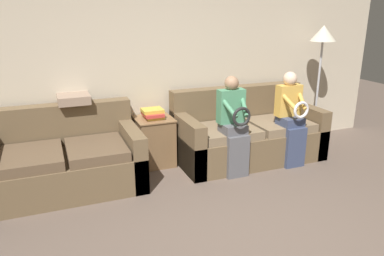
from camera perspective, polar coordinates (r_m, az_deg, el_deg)
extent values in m
cube|color=beige|center=(4.98, -3.87, 9.91)|extent=(6.66, 0.06, 2.55)
cube|color=brown|center=(5.11, 8.57, -2.46)|extent=(1.93, 0.91, 0.41)
cube|color=brown|center=(5.26, 6.88, 3.55)|extent=(1.93, 0.20, 0.52)
cube|color=brown|center=(4.70, -0.76, -2.37)|extent=(0.16, 0.91, 0.67)
cube|color=brown|center=(5.55, 16.59, 0.06)|extent=(0.16, 0.91, 0.67)
cube|color=#7A664C|center=(4.75, 5.10, -0.54)|extent=(0.76, 0.67, 0.11)
cube|color=#7A664C|center=(5.15, 13.14, 0.51)|extent=(0.76, 0.67, 0.11)
cube|color=brown|center=(4.47, -18.58, -6.31)|extent=(1.66, 0.99, 0.40)
cube|color=brown|center=(4.69, -19.43, 0.54)|extent=(1.66, 0.20, 0.49)
cube|color=brown|center=(4.50, -9.21, -3.70)|extent=(0.16, 0.99, 0.65)
cube|color=brown|center=(4.28, -23.28, -4.20)|extent=(0.63, 0.75, 0.11)
cube|color=brown|center=(4.30, -14.39, -3.17)|extent=(0.63, 0.75, 0.11)
cube|color=#56565B|center=(4.53, 6.93, -4.34)|extent=(0.28, 0.10, 0.52)
cube|color=#56565B|center=(4.53, 6.25, -0.03)|extent=(0.28, 0.28, 0.11)
cube|color=#4C8E66|center=(4.52, 5.94, 3.34)|extent=(0.33, 0.14, 0.41)
sphere|color=#A37A5B|center=(4.46, 6.06, 6.83)|extent=(0.17, 0.17, 0.17)
torus|color=black|center=(4.31, 7.56, 1.71)|extent=(0.23, 0.04, 0.23)
cylinder|color=#4C8E66|center=(4.35, 5.57, 3.20)|extent=(0.13, 0.31, 0.23)
cylinder|color=#4C8E66|center=(4.45, 7.93, 3.43)|extent=(0.13, 0.31, 0.23)
cube|color=#384260|center=(4.95, 15.38, -2.88)|extent=(0.27, 0.10, 0.52)
cube|color=#384260|center=(4.96, 14.72, 1.04)|extent=(0.27, 0.28, 0.11)
cube|color=gold|center=(4.95, 14.47, 4.10)|extent=(0.32, 0.14, 0.40)
sphere|color=beige|center=(4.89, 14.73, 7.28)|extent=(0.18, 0.18, 0.18)
torus|color=silver|center=(4.76, 16.30, 2.65)|extent=(0.22, 0.04, 0.22)
cylinder|color=gold|center=(4.78, 14.47, 4.00)|extent=(0.13, 0.31, 0.22)
cylinder|color=gold|center=(4.90, 16.37, 4.16)|extent=(0.13, 0.31, 0.22)
cube|color=brown|center=(4.86, -5.74, -2.02)|extent=(0.45, 0.45, 0.63)
cube|color=brown|center=(4.77, -5.85, 1.42)|extent=(0.47, 0.47, 0.02)
cube|color=gold|center=(4.77, -5.89, 1.77)|extent=(0.22, 0.28, 0.04)
cube|color=#BC3833|center=(4.74, -6.02, 2.14)|extent=(0.24, 0.29, 0.04)
cube|color=gold|center=(4.75, -6.07, 2.67)|extent=(0.26, 0.23, 0.04)
cylinder|color=#2D2B28|center=(6.01, 17.84, -1.96)|extent=(0.26, 0.26, 0.02)
cylinder|color=#B7B7BC|center=(5.81, 18.54, 5.08)|extent=(0.03, 0.03, 1.49)
cone|color=beige|center=(5.70, 19.40, 13.48)|extent=(0.36, 0.36, 0.22)
cube|color=gray|center=(4.62, -17.59, 4.27)|extent=(0.36, 0.36, 0.10)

